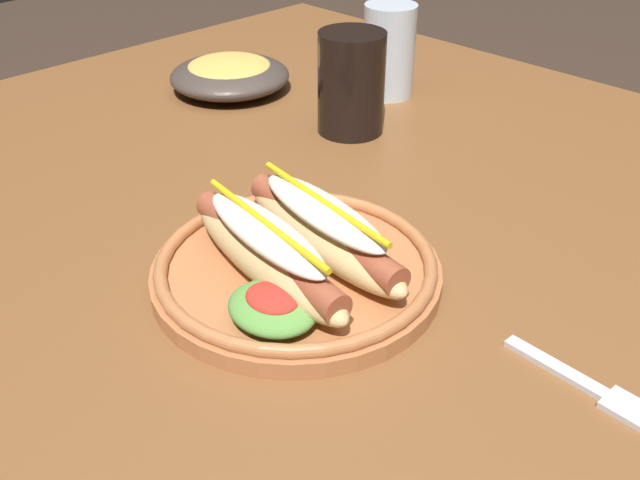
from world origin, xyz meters
The scene contains 6 objects.
dining_table centered at (0.00, 0.00, 0.65)m, with size 1.30×1.04×0.74m.
hot_dog_plate centered at (0.04, -0.15, 0.77)m, with size 0.26×0.26×0.08m.
fork centered at (0.29, -0.09, 0.74)m, with size 0.12×0.03×0.00m.
soda_cup centered at (-0.15, 0.13, 0.80)m, with size 0.08×0.08×0.13m, color black.
water_cup centered at (-0.20, 0.26, 0.80)m, with size 0.07×0.07×0.13m, color silver.
side_bowl centered at (-0.37, 0.11, 0.76)m, with size 0.17×0.17×0.05m.
Camera 1 is at (0.43, -0.51, 1.12)m, focal length 40.80 mm.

